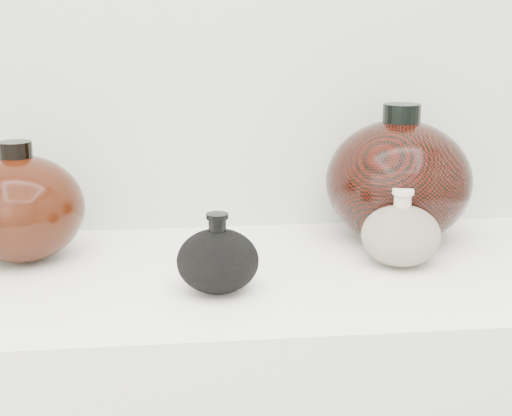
{
  "coord_description": "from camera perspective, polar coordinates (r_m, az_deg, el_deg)",
  "views": [
    {
      "loc": [
        -0.09,
        -0.1,
        1.28
      ],
      "look_at": [
        0.02,
        0.92,
        1.01
      ],
      "focal_mm": 50.0,
      "sensor_mm": 36.0,
      "label": 1
    }
  ],
  "objects": [
    {
      "name": "left_round_pot",
      "position": [
        1.21,
        -18.32,
        0.0
      ],
      "size": [
        0.25,
        0.25,
        0.2
      ],
      "color": "black",
      "rests_on": "display_counter"
    },
    {
      "name": "right_round_pot",
      "position": [
        1.27,
        11.3,
        2.15
      ],
      "size": [
        0.3,
        0.3,
        0.24
      ],
      "color": "black",
      "rests_on": "display_counter"
    },
    {
      "name": "black_gourd_vase",
      "position": [
        1.03,
        -3.08,
        -4.19
      ],
      "size": [
        0.15,
        0.15,
        0.12
      ],
      "color": "black",
      "rests_on": "display_counter"
    },
    {
      "name": "cream_gourd_vase",
      "position": [
        1.16,
        11.51,
        -2.11
      ],
      "size": [
        0.16,
        0.16,
        0.12
      ],
      "color": "beige",
      "rests_on": "display_counter"
    }
  ]
}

